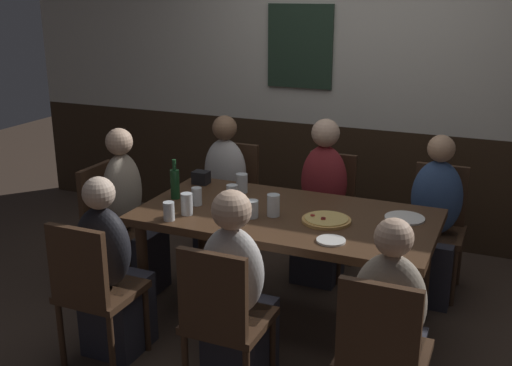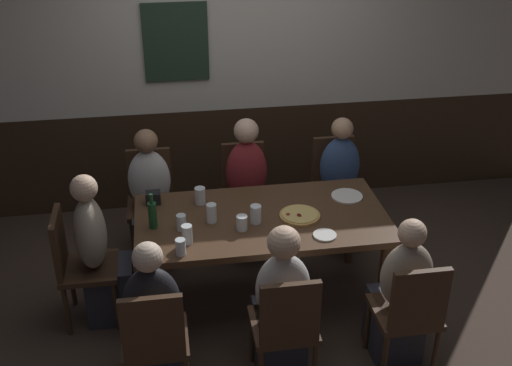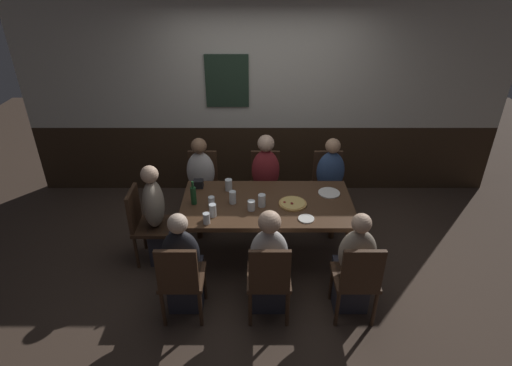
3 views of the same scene
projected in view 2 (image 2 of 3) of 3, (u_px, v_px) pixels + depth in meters
The scene contains 29 objects.
ground_plane at pixel (262, 299), 4.83m from camera, with size 12.00×12.00×0.00m, color #423328.
wall_back at pixel (232, 71), 5.66m from camera, with size 6.40×0.13×2.60m.
dining_table at pixel (262, 226), 4.52m from camera, with size 1.80×0.94×0.74m.
chair_right_far at pixel (335, 182), 5.48m from camera, with size 0.40×0.40×0.88m.
chair_left_far at pixel (151, 196), 5.26m from camera, with size 0.40×0.40×0.88m.
chair_mid_far at pixel (245, 189), 5.37m from camera, with size 0.40×0.40×0.88m.
chair_right_near at pixel (410, 311), 3.94m from camera, with size 0.40×0.40×0.88m.
chair_mid_near at pixel (286, 325), 3.83m from camera, with size 0.40×0.40×0.88m.
chair_left_near at pixel (155, 339), 3.72m from camera, with size 0.40×0.40×0.88m.
chair_head_west at pixel (77, 262), 4.42m from camera, with size 0.40×0.40×0.88m.
person_right_far at pixel (340, 193), 5.35m from camera, with size 0.34×0.37×1.14m.
person_left_far at pixel (152, 207), 5.13m from camera, with size 0.34×0.37×1.14m.
person_mid_far at pixel (247, 197), 5.23m from camera, with size 0.34×0.37×1.18m.
person_right_near at pixel (400, 300), 4.10m from camera, with size 0.34×0.37×1.09m.
person_mid_near at pixel (281, 310), 3.98m from camera, with size 0.34×0.37×1.12m.
person_left_near at pixel (155, 326), 3.88m from camera, with size 0.34×0.37×1.09m.
person_head_west at pixel (101, 260), 4.44m from camera, with size 0.37×0.34×1.17m.
pizza at pixel (300, 215), 4.48m from camera, with size 0.29×0.29×0.03m.
tumbler_short at pixel (181, 248), 4.04m from camera, with size 0.07×0.07×0.11m.
highball_clear at pixel (256, 215), 4.39m from camera, with size 0.08×0.08×0.13m.
pint_glass_stout at pixel (242, 224), 4.31m from camera, with size 0.08×0.08×0.11m.
pint_glass_amber at pixel (181, 223), 4.31m from camera, with size 0.07×0.07×0.11m.
tumbler_water at pixel (187, 235), 4.16m from camera, with size 0.07×0.07×0.13m.
beer_glass_half at pixel (200, 197), 4.63m from camera, with size 0.08×0.08×0.13m.
beer_glass_tall at pixel (211, 214), 4.40m from camera, with size 0.07×0.07×0.14m.
beer_bottle_green at pixel (153, 214), 4.31m from camera, with size 0.06×0.06×0.26m.
plate_white_large at pixel (347, 196), 4.74m from camera, with size 0.24×0.24×0.01m, color white.
plate_white_small at pixel (325, 235), 4.26m from camera, with size 0.16×0.16×0.01m, color white.
condiment_caddy at pixel (153, 198), 4.64m from camera, with size 0.11×0.09×0.09m, color black.
Camera 2 is at (-0.65, -3.80, 3.05)m, focal length 44.08 mm.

